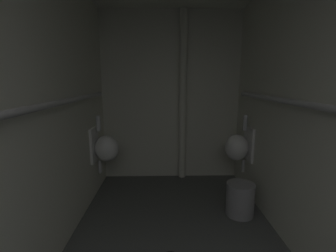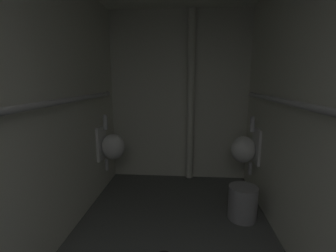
{
  "view_description": "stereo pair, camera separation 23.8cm",
  "coord_description": "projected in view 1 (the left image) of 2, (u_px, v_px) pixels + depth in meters",
  "views": [
    {
      "loc": [
        -0.11,
        -0.16,
        1.49
      ],
      "look_at": [
        -0.07,
        2.18,
        1.03
      ],
      "focal_mm": 25.37,
      "sensor_mm": 36.0,
      "label": 1
    },
    {
      "loc": [
        0.12,
        -0.16,
        1.49
      ],
      "look_at": [
        -0.07,
        2.18,
        1.03
      ],
      "focal_mm": 25.37,
      "sensor_mm": 36.0,
      "label": 2
    }
  ],
  "objects": [
    {
      "name": "supply_pipe_left",
      "position": [
        54.0,
        104.0,
        1.81
      ],
      "size": [
        0.06,
        2.71,
        0.06
      ],
      "color": "#B2B2B2"
    },
    {
      "name": "urinal_right_mid",
      "position": [
        238.0,
        147.0,
        3.07
      ],
      "size": [
        0.32,
        0.3,
        0.76
      ],
      "color": "white"
    },
    {
      "name": "wall_back",
      "position": [
        171.0,
        97.0,
        3.53
      ],
      "size": [
        2.14,
        0.06,
        2.46
      ],
      "primitive_type": "cube",
      "color": "silver",
      "rests_on": "ground"
    },
    {
      "name": "wall_right",
      "position": [
        309.0,
        113.0,
        1.88
      ],
      "size": [
        0.06,
        3.48,
        2.46
      ],
      "primitive_type": "cube",
      "color": "silver",
      "rests_on": "ground"
    },
    {
      "name": "waste_bin",
      "position": [
        240.0,
        199.0,
        2.64
      ],
      "size": [
        0.31,
        0.31,
        0.37
      ],
      "primitive_type": "cylinder",
      "color": "gray",
      "rests_on": "ground"
    },
    {
      "name": "urinal_left_mid",
      "position": [
        105.0,
        147.0,
        3.04
      ],
      "size": [
        0.32,
        0.3,
        0.76
      ],
      "color": "white"
    },
    {
      "name": "wall_left",
      "position": [
        44.0,
        114.0,
        1.84
      ],
      "size": [
        0.06,
        3.48,
        2.46
      ],
      "primitive_type": "cube",
      "color": "silver",
      "rests_on": "ground"
    },
    {
      "name": "standpipe_back_wall",
      "position": [
        183.0,
        98.0,
        3.43
      ],
      "size": [
        0.1,
        0.1,
        2.41
      ],
      "primitive_type": "cylinder",
      "color": "silver",
      "rests_on": "ground"
    },
    {
      "name": "supply_pipe_right",
      "position": [
        300.0,
        103.0,
        1.85
      ],
      "size": [
        0.06,
        2.71,
        0.06
      ],
      "color": "#B2B2B2"
    }
  ]
}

